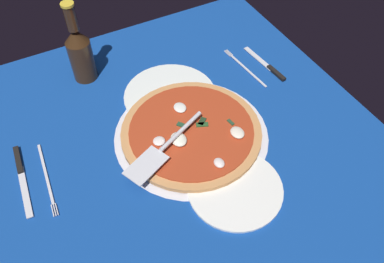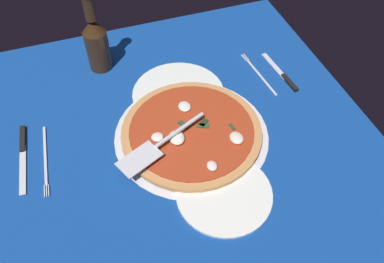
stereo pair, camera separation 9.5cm
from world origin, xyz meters
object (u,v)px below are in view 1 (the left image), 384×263
object	(u,v)px
pizza_server	(163,148)
beer_bottle	(80,52)
dinner_plate_left	(170,96)
dinner_plate_right	(235,189)
pizza	(192,132)
place_setting_far	(257,68)
place_setting_near	(34,177)

from	to	relation	value
pizza_server	beer_bottle	world-z (taller)	beer_bottle
dinner_plate_left	dinner_plate_right	size ratio (longest dim) A/B	1.16
pizza	place_setting_far	world-z (taller)	pizza
dinner_plate_right	place_setting_near	bearing A→B (deg)	-121.89
place_setting_far	beer_bottle	xyz separation A→B (cm)	(-19.15, -43.69, 8.58)
dinner_plate_right	pizza	distance (cm)	17.81
pizza	place_setting_far	size ratio (longest dim) A/B	1.67
pizza_server	pizza	bearing A→B (deg)	173.67
dinner_plate_right	pizza	xyz separation A→B (cm)	(-17.73, -1.17, 1.13)
pizza	beer_bottle	world-z (taller)	beer_bottle
place_setting_near	place_setting_far	world-z (taller)	same
pizza	dinner_plate_left	bearing A→B (deg)	175.16
dinner_plate_right	place_setting_near	size ratio (longest dim) A/B	0.94
beer_bottle	pizza	bearing A→B (deg)	26.03
dinner_plate_left	beer_bottle	size ratio (longest dim) A/B	1.05
dinner_plate_right	beer_bottle	size ratio (longest dim) A/B	0.90
pizza_server	place_setting_far	world-z (taller)	pizza_server
place_setting_near	place_setting_far	bearing A→B (deg)	100.56
pizza	pizza_server	bearing A→B (deg)	-72.18
dinner_plate_right	pizza	size ratio (longest dim) A/B	0.62
dinner_plate_left	pizza	bearing A→B (deg)	-4.84
place_setting_far	dinner_plate_left	bearing A→B (deg)	81.88
dinner_plate_right	place_setting_far	size ratio (longest dim) A/B	1.03
place_setting_far	pizza	bearing A→B (deg)	110.53
pizza_server	dinner_plate_right	bearing A→B (deg)	99.65
dinner_plate_right	place_setting_near	xyz separation A→B (cm)	(-23.65, -38.02, -0.14)
pizza_server	place_setting_near	size ratio (longest dim) A/B	1.05
pizza_server	place_setting_far	distance (cm)	40.21
place_setting_near	beer_bottle	size ratio (longest dim) A/B	0.96
pizza_server	place_setting_far	size ratio (longest dim) A/B	1.15
dinner_plate_left	place_setting_near	xyz separation A→B (cm)	(8.83, -38.09, -0.14)
dinner_plate_left	place_setting_near	bearing A→B (deg)	-76.95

